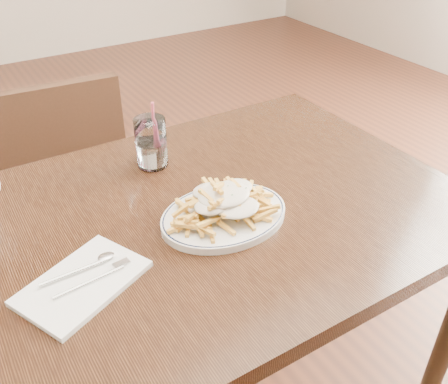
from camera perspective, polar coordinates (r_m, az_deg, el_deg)
table at (r=1.13m, az=-3.50°, el=-5.53°), size 1.20×0.80×0.75m
chair_far at (r=1.77m, az=-17.79°, el=1.37°), size 0.42×0.42×0.85m
fries_plate at (r=1.06m, az=-0.00°, el=-2.71°), size 0.32×0.28×0.02m
loaded_fries at (r=1.03m, az=-0.00°, el=-0.82°), size 0.26×0.23×0.06m
napkin at (r=0.94m, az=-15.86°, el=-9.96°), size 0.26×0.22×0.01m
cutlery at (r=0.94m, az=-16.05°, el=-9.41°), size 0.17×0.07×0.01m
water_glass at (r=1.24m, az=-8.29°, el=5.29°), size 0.08×0.08×0.17m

